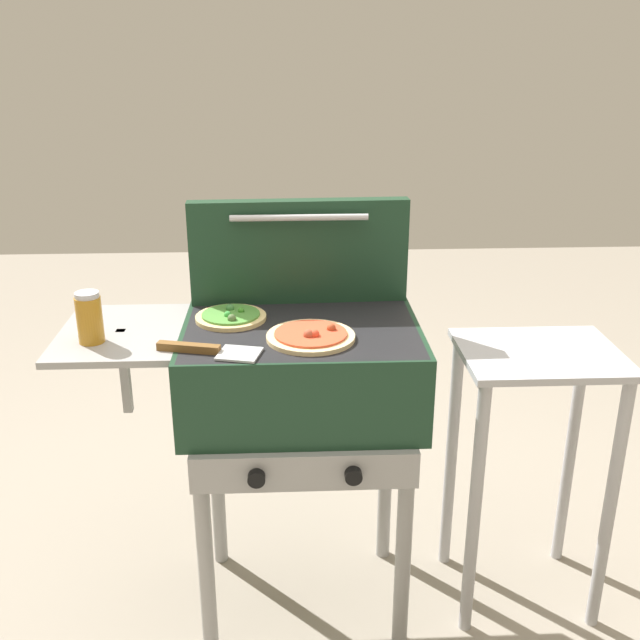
# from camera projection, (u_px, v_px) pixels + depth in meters

# --- Properties ---
(ground_plane) EXTENTS (8.00, 8.00, 0.00)m
(ground_plane) POSITION_uv_depth(u_px,v_px,m) (304.00, 596.00, 2.30)
(ground_plane) COLOR gray
(grill) EXTENTS (0.96, 0.53, 0.90)m
(grill) POSITION_uv_depth(u_px,v_px,m) (297.00, 377.00, 2.03)
(grill) COLOR #193823
(grill) RESTS_ON ground_plane
(grill_lid_open) EXTENTS (0.63, 0.09, 0.30)m
(grill_lid_open) POSITION_uv_depth(u_px,v_px,m) (299.00, 251.00, 2.13)
(grill_lid_open) COLOR #193823
(grill_lid_open) RESTS_ON grill
(pizza_pepperoni) EXTENTS (0.23, 0.23, 0.04)m
(pizza_pepperoni) POSITION_uv_depth(u_px,v_px,m) (311.00, 336.00, 1.90)
(pizza_pepperoni) COLOR beige
(pizza_pepperoni) RESTS_ON grill
(pizza_veggie) EXTENTS (0.19, 0.19, 0.03)m
(pizza_veggie) POSITION_uv_depth(u_px,v_px,m) (231.00, 316.00, 2.03)
(pizza_veggie) COLOR #E0C17F
(pizza_veggie) RESTS_ON grill
(sauce_jar) EXTENTS (0.07, 0.07, 0.13)m
(sauce_jar) POSITION_uv_depth(u_px,v_px,m) (89.00, 318.00, 1.86)
(sauce_jar) COLOR #B77A1E
(sauce_jar) RESTS_ON grill
(spatula) EXTENTS (0.27, 0.12, 0.02)m
(spatula) POSITION_uv_depth(u_px,v_px,m) (209.00, 350.00, 1.82)
(spatula) COLOR #B7BABF
(spatula) RESTS_ON grill
(prep_table) EXTENTS (0.44, 0.36, 0.82)m
(prep_table) POSITION_uv_depth(u_px,v_px,m) (532.00, 428.00, 2.12)
(prep_table) COLOR #B2B2B7
(prep_table) RESTS_ON ground_plane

